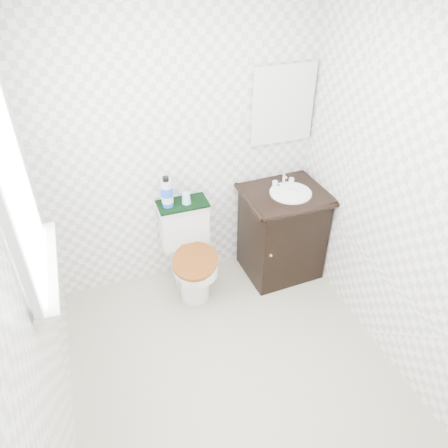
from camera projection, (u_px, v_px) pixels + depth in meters
floor at (235, 372)px, 3.11m from camera, size 2.40×2.40×0.00m
wall_back at (182, 148)px, 3.33m from camera, size 2.40×0.00×2.40m
wall_front at (362, 439)px, 1.49m from camera, size 2.40×0.00×2.40m
wall_left at (26, 283)px, 2.11m from camera, size 0.00×2.40×2.40m
wall_right at (403, 202)px, 2.71m from camera, size 0.00×2.40×2.40m
window at (14, 195)px, 2.11m from camera, size 0.02×0.70×0.90m
mirror at (283, 105)px, 3.39m from camera, size 0.50×0.02×0.60m
toilet at (189, 255)px, 3.64m from camera, size 0.46×0.66×0.76m
vanity at (282, 231)px, 3.76m from camera, size 0.68×0.59×0.92m
trash_bin at (187, 265)px, 3.84m from camera, size 0.20×0.16×0.26m
towel at (183, 204)px, 3.48m from camera, size 0.40×0.22×0.02m
mouthwash_bottle at (167, 193)px, 3.38m from camera, size 0.09×0.09×0.26m
cup at (186, 198)px, 3.45m from camera, size 0.07×0.07×0.09m
soap_bar at (277, 185)px, 3.60m from camera, size 0.07×0.05×0.02m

